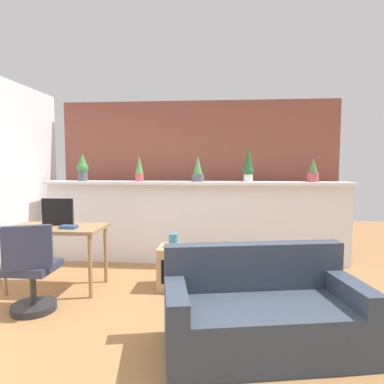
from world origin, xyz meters
name	(u,v)px	position (x,y,z in m)	size (l,w,h in m)	color
ground_plane	(179,327)	(0.00, 0.00, 0.00)	(12.00, 12.00, 0.00)	#9E7042
divider_wall	(195,224)	(0.00, 2.00, 0.59)	(4.47, 0.16, 1.19)	white
plant_shelf	(195,183)	(0.00, 1.96, 1.21)	(4.47, 0.36, 0.04)	white
brick_wall_behind	(198,178)	(0.00, 2.60, 1.25)	(4.47, 0.10, 2.50)	brown
potted_plant_0	(83,167)	(-1.70, 1.97, 1.43)	(0.17, 0.17, 0.41)	#4C4C51
potted_plant_1	(139,169)	(-0.83, 1.95, 1.41)	(0.12, 0.12, 0.38)	#B7474C
potted_plant_2	(198,170)	(0.04, 1.99, 1.39)	(0.18, 0.18, 0.38)	#4C4C51
potted_plant_3	(248,166)	(0.77, 1.97, 1.46)	(0.16, 0.16, 0.51)	silver
potted_plant_4	(313,171)	(1.68, 1.98, 1.38)	(0.16, 0.16, 0.34)	#B7474C
desk	(57,233)	(-1.56, 0.84, 0.67)	(1.10, 0.60, 0.75)	#99754C
tv_monitor	(58,212)	(-1.58, 0.92, 0.91)	(0.38, 0.04, 0.32)	black
office_chair	(31,275)	(-1.49, 0.17, 0.39)	(0.50, 0.51, 0.91)	#262628
side_cube_shelf	(176,267)	(-0.16, 0.98, 0.25)	(0.40, 0.41, 0.50)	tan
vase_on_shelf	(174,240)	(-0.18, 0.97, 0.58)	(0.11, 0.11, 0.16)	teal
book_on_desk	(69,227)	(-1.36, 0.73, 0.77)	(0.19, 0.11, 0.04)	#2D4C8C
couch	(262,314)	(0.71, -0.27, 0.28)	(1.67, 1.03, 0.80)	#333D4C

